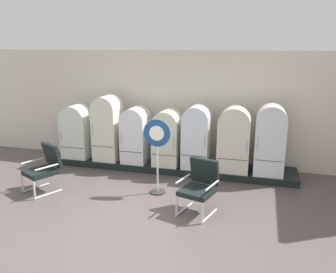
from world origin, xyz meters
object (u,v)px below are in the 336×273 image
(armchair_right, at_px, (200,185))
(sign_stand, at_px, (157,154))
(refrigerator_6, at_px, (270,138))
(refrigerator_2, at_px, (136,133))
(refrigerator_5, at_px, (234,138))
(refrigerator_0, at_px, (77,130))
(refrigerator_3, at_px, (167,136))
(refrigerator_4, at_px, (197,135))
(refrigerator_1, at_px, (108,126))
(armchair_left, at_px, (45,167))

(armchair_right, xyz_separation_m, sign_stand, (-0.99, 0.59, 0.32))
(refrigerator_6, relative_size, sign_stand, 1.01)
(refrigerator_2, xyz_separation_m, refrigerator_5, (2.41, -0.04, 0.06))
(refrigerator_0, height_order, refrigerator_2, refrigerator_2)
(refrigerator_6, xyz_separation_m, armchair_right, (-1.23, -1.98, -0.46))
(refrigerator_2, relative_size, refrigerator_3, 1.02)
(refrigerator_5, distance_m, refrigerator_6, 0.80)
(refrigerator_4, height_order, refrigerator_5, refrigerator_5)
(refrigerator_1, bearing_deg, sign_stand, -38.77)
(refrigerator_2, xyz_separation_m, refrigerator_4, (1.53, 0.00, 0.06))
(refrigerator_0, relative_size, armchair_right, 1.37)
(armchair_left, height_order, armchair_right, same)
(refrigerator_2, bearing_deg, armchair_right, -45.19)
(refrigerator_2, bearing_deg, armchair_left, -125.54)
(refrigerator_4, height_order, refrigerator_6, refrigerator_6)
(refrigerator_6, bearing_deg, refrigerator_2, 179.93)
(refrigerator_4, height_order, armchair_left, refrigerator_4)
(refrigerator_6, xyz_separation_m, sign_stand, (-2.23, -1.38, -0.14))
(refrigerator_1, bearing_deg, armchair_left, -107.67)
(refrigerator_3, bearing_deg, refrigerator_6, -0.08)
(refrigerator_4, bearing_deg, refrigerator_5, -2.44)
(refrigerator_1, bearing_deg, armchair_right, -36.09)
(refrigerator_2, bearing_deg, refrigerator_4, 0.09)
(refrigerator_1, height_order, armchair_right, refrigerator_1)
(refrigerator_2, distance_m, refrigerator_6, 3.21)
(refrigerator_0, relative_size, sign_stand, 0.87)
(armchair_right, bearing_deg, refrigerator_6, 58.03)
(refrigerator_0, distance_m, refrigerator_5, 4.01)
(refrigerator_1, bearing_deg, refrigerator_6, 0.00)
(refrigerator_3, bearing_deg, refrigerator_1, -179.87)
(sign_stand, bearing_deg, refrigerator_4, 68.24)
(refrigerator_2, distance_m, armchair_right, 2.82)
(refrigerator_1, height_order, armchair_left, refrigerator_1)
(refrigerator_1, relative_size, refrigerator_4, 1.10)
(refrigerator_6, bearing_deg, sign_stand, -148.13)
(armchair_left, relative_size, sign_stand, 0.63)
(refrigerator_1, relative_size, refrigerator_3, 1.21)
(armchair_right, bearing_deg, refrigerator_5, 77.24)
(refrigerator_2, bearing_deg, refrigerator_6, -0.07)
(armchair_right, bearing_deg, refrigerator_2, 134.81)
(refrigerator_2, height_order, refrigerator_6, refrigerator_6)
(refrigerator_2, bearing_deg, refrigerator_0, -178.40)
(refrigerator_0, xyz_separation_m, refrigerator_6, (4.80, 0.04, 0.13))
(refrigerator_3, distance_m, armchair_right, 2.32)
(refrigerator_5, relative_size, sign_stand, 0.96)
(refrigerator_0, height_order, refrigerator_5, refrigerator_5)
(refrigerator_4, distance_m, refrigerator_6, 1.67)
(refrigerator_6, height_order, armchair_right, refrigerator_6)
(refrigerator_3, relative_size, armchair_right, 1.35)
(refrigerator_3, xyz_separation_m, refrigerator_6, (2.39, -0.00, 0.13))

